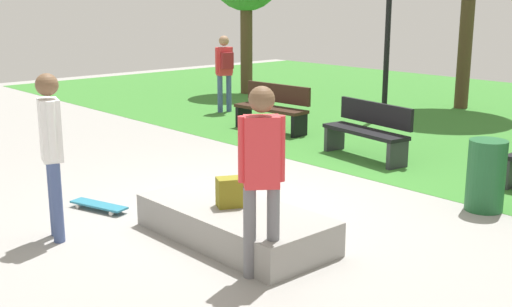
{
  "coord_description": "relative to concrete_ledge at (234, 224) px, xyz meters",
  "views": [
    {
      "loc": [
        5.95,
        -5.15,
        2.57
      ],
      "look_at": [
        0.85,
        -0.54,
        0.91
      ],
      "focal_mm": 45.62,
      "sensor_mm": 36.0,
      "label": 1
    }
  ],
  "objects": [
    {
      "name": "skater_watching",
      "position": [
        0.9,
        -0.43,
        0.89
      ],
      "size": [
        0.35,
        0.38,
        1.81
      ],
      "color": "slate",
      "rests_on": "ground_plane"
    },
    {
      "name": "skateboard_by_ledge",
      "position": [
        -1.89,
        -0.6,
        -0.12
      ],
      "size": [
        0.82,
        0.42,
        0.08
      ],
      "color": "teal",
      "rests_on": "ground_plane"
    },
    {
      "name": "ground_plane",
      "position": [
        -0.85,
        0.86,
        -0.18
      ],
      "size": [
        28.0,
        28.0,
        0.0
      ],
      "primitive_type": "plane",
      "color": "gray"
    },
    {
      "name": "concrete_ledge",
      "position": [
        0.0,
        0.0,
        0.0
      ],
      "size": [
        2.25,
        1.04,
        0.36
      ],
      "primitive_type": "cube",
      "color": "gray",
      "rests_on": "ground_plane"
    },
    {
      "name": "park_bench_far_left",
      "position": [
        -4.0,
        4.38,
        0.3
      ],
      "size": [
        1.63,
        0.59,
        0.91
      ],
      "color": "#331E14",
      "rests_on": "ground_plane"
    },
    {
      "name": "park_bench_by_oak",
      "position": [
        -1.35,
        3.98,
        0.3
      ],
      "size": [
        1.65,
        0.69,
        0.91
      ],
      "color": "black",
      "rests_on": "ground_plane"
    },
    {
      "name": "skater_performing_trick",
      "position": [
        -1.32,
        -1.41,
        0.89
      ],
      "size": [
        0.41,
        0.29,
        1.81
      ],
      "color": "#3F5184",
      "rests_on": "ground_plane"
    },
    {
      "name": "pedestrian_with_backpack",
      "position": [
        -6.28,
        5.04,
        0.86
      ],
      "size": [
        0.41,
        0.42,
        1.73
      ],
      "color": "#3F5184",
      "rests_on": "ground_plane"
    },
    {
      "name": "trash_bin",
      "position": [
        1.3,
        2.94,
        0.26
      ],
      "size": [
        0.46,
        0.46,
        0.89
      ],
      "primitive_type": "cylinder",
      "color": "#1E592D",
      "rests_on": "ground_plane"
    },
    {
      "name": "backpack_on_ledge",
      "position": [
        -0.06,
        -0.01,
        0.34
      ],
      "size": [
        0.3,
        0.34,
        0.32
      ],
      "primitive_type": "cube",
      "rotation": [
        0.0,
        0.0,
        1.11
      ],
      "color": "olive",
      "rests_on": "concrete_ledge"
    }
  ]
}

